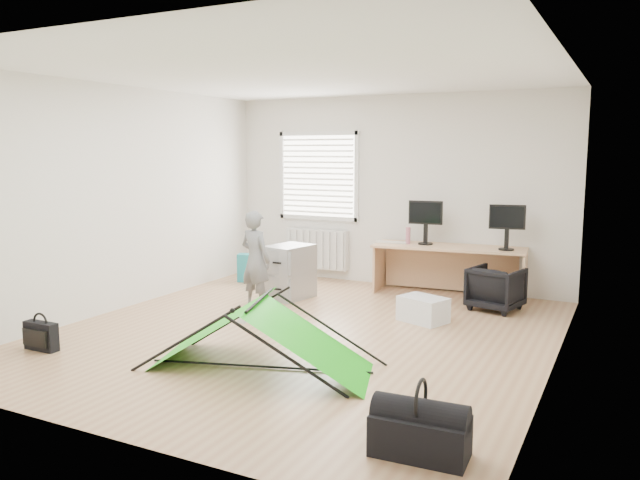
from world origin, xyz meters
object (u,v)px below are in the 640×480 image
at_px(monitor_right, 507,234).
at_px(duffel_bag, 420,436).
at_px(monitor_left, 426,228).
at_px(thermos, 408,236).
at_px(desk, 448,271).
at_px(kite, 260,334).
at_px(person, 256,260).
at_px(office_chair, 496,288).
at_px(storage_crate, 423,309).
at_px(filing_cabinet, 290,272).
at_px(laptop_bag, 41,336).

distance_m(monitor_right, duffel_bag, 4.49).
xyz_separation_m(monitor_left, thermos, (-0.22, -0.06, -0.10)).
distance_m(desk, thermos, 0.71).
bearing_deg(kite, thermos, 69.55).
distance_m(monitor_left, person, 2.36).
bearing_deg(desk, office_chair, -37.76).
bearing_deg(monitor_right, thermos, 171.34).
distance_m(person, storage_crate, 2.11).
height_order(person, duffel_bag, person).
bearing_deg(monitor_left, monitor_right, -6.04).
xyz_separation_m(office_chair, kite, (-1.45, -3.05, 0.05)).
height_order(thermos, office_chair, thermos).
xyz_separation_m(desk, filing_cabinet, (-1.84, -1.04, 0.01)).
relative_size(thermos, duffel_bag, 0.38).
distance_m(storage_crate, duffel_bag, 3.19).
relative_size(desk, storage_crate, 3.90).
bearing_deg(duffel_bag, laptop_bag, 171.52).
bearing_deg(filing_cabinet, duffel_bag, -38.37).
xyz_separation_m(kite, laptop_bag, (-2.17, -0.53, -0.17)).
bearing_deg(person, thermos, -118.39).
height_order(monitor_right, laptop_bag, monitor_right).
bearing_deg(duffel_bag, office_chair, 91.77).
bearing_deg(duffel_bag, kite, 149.74).
bearing_deg(office_chair, monitor_right, -79.57).
bearing_deg(person, duffel_bag, 149.41).
height_order(monitor_left, storage_crate, monitor_left).
bearing_deg(kite, filing_cabinet, 96.68).
bearing_deg(laptop_bag, office_chair, 44.19).
distance_m(filing_cabinet, laptop_bag, 3.19).
relative_size(office_chair, person, 0.48).
bearing_deg(duffel_bag, desk, 100.33).
height_order(monitor_left, kite, monitor_left).
bearing_deg(duffel_bag, person, 134.62).
relative_size(monitor_right, duffel_bag, 0.73).
bearing_deg(desk, kite, -107.16).
relative_size(office_chair, storage_crate, 1.15).
bearing_deg(laptop_bag, monitor_left, 56.94).
relative_size(monitor_right, kite, 0.22).
bearing_deg(office_chair, desk, -18.94).
relative_size(monitor_left, person, 0.37).
bearing_deg(laptop_bag, kite, 13.13).
xyz_separation_m(monitor_right, person, (-2.68, -1.69, -0.28)).
height_order(desk, filing_cabinet, filing_cabinet).
bearing_deg(monitor_right, filing_cabinet, -169.15).
height_order(monitor_left, monitor_right, monitor_left).
relative_size(desk, office_chair, 3.39).
bearing_deg(monitor_right, duffel_bag, -97.14).
relative_size(desk, duffel_bag, 3.26).
bearing_deg(storage_crate, duffel_bag, -72.83).
relative_size(filing_cabinet, kite, 0.35).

